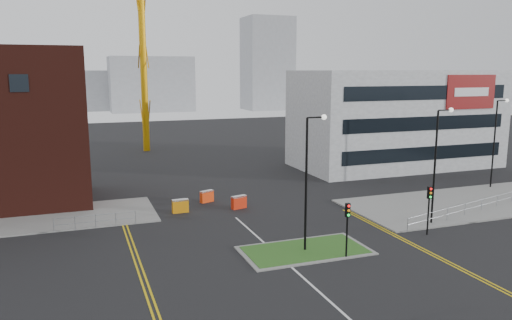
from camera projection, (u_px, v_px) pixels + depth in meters
The scene contains 23 objects.
ground at pixel (337, 308), 25.51m from camera, with size 200.00×200.00×0.00m, color black.
pavement_right at pixel (473, 202), 45.87m from camera, with size 24.00×10.00×0.12m, color slate.
island_kerb at pixel (305, 250), 33.57m from camera, with size 8.60×4.60×0.08m, color slate.
grass_island at pixel (305, 250), 33.57m from camera, with size 8.00×4.00×0.12m, color #27501A.
office_block at pixel (396, 119), 62.79m from camera, with size 25.00×12.20×12.00m.
streetlamp_island at pixel (309, 172), 32.70m from camera, with size 1.46×0.36×9.18m.
streetlamp_right_near at pixel (438, 157), 38.60m from camera, with size 1.46×0.36×9.18m.
streetlamp_right_far at pixel (496, 136), 50.73m from camera, with size 1.46×0.36×9.18m.
traffic_light_island at pixel (347, 220), 31.93m from camera, with size 0.28×0.33×3.65m.
traffic_light_right at pixel (429, 201), 36.49m from camera, with size 0.28×0.33×3.65m.
railing_left at pixel (96, 219), 38.30m from camera, with size 6.05×0.05×1.10m.
railing_right at pixel (482, 203), 42.93m from camera, with size 19.05×5.05×1.10m.
centre_line at pixel (319, 292), 27.36m from camera, with size 0.15×30.00×0.01m, color silver.
yellow_left_a at pixel (135, 262), 31.71m from camera, with size 0.12×24.00×0.01m, color gold.
yellow_left_b at pixel (140, 261), 31.81m from camera, with size 0.12×24.00×0.01m, color gold.
yellow_right_a at pixel (416, 247), 34.26m from camera, with size 0.12×20.00×0.01m, color gold.
yellow_right_b at pixel (420, 247), 34.37m from camera, with size 0.12×20.00×0.01m, color gold.
skyline_b at pixel (151, 84), 147.64m from camera, with size 24.00×12.00×16.00m, color gray.
skyline_c at pixel (267, 64), 153.79m from camera, with size 14.00×12.00×28.00m, color gray.
skyline_d at pixel (87, 91), 151.16m from camera, with size 30.00×12.00×12.00m, color gray.
barrier_left at pixel (207, 196), 45.98m from camera, with size 1.36×0.87×1.09m.
barrier_mid at pixel (180, 205), 42.59m from camera, with size 1.38×0.46×1.16m.
barrier_right at pixel (239, 202), 43.85m from camera, with size 1.44×0.78×1.15m.
Camera 1 is at (-12.07, -20.89, 11.99)m, focal length 35.00 mm.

